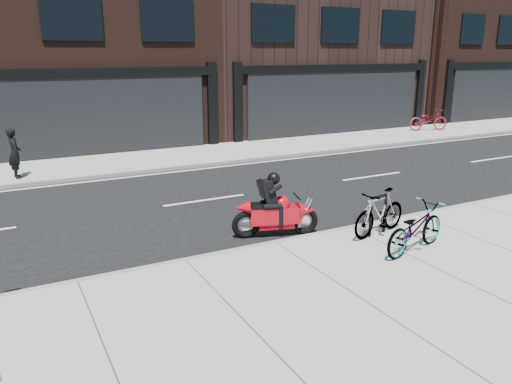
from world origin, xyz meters
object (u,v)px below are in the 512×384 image
bicycle_front (415,228)px  pedestrian (14,153)px  motorcycle (279,210)px  bicycle_far (428,120)px  bike_rack (378,212)px  bicycle_rear (380,212)px

bicycle_front → pedestrian: 12.40m
motorcycle → bicycle_far: (14.21, 9.29, 0.06)m
bike_rack → motorcycle: motorcycle is taller
bike_rack → bicycle_front: size_ratio=0.48×
bicycle_rear → pedestrian: pedestrian is taller
motorcycle → bicycle_far: size_ratio=0.95×
motorcycle → bike_rack: bearing=-18.6°
pedestrian → bicycle_rear: bearing=-155.0°
bike_rack → pedestrian: 11.50m
motorcycle → pedestrian: (-4.95, 8.08, 0.33)m
bicycle_rear → bicycle_front: bearing=-13.3°
pedestrian → bicycle_far: 19.20m
bike_rack → bicycle_front: bearing=-89.0°
bicycle_rear → motorcycle: motorcycle is taller
bike_rack → bicycle_far: bicycle_far is taller
motorcycle → bicycle_far: 16.97m
bicycle_far → bicycle_rear: bearing=147.6°
bike_rack → bicycle_rear: bicycle_rear is taller
bicycle_front → pedestrian: bearing=19.6°
bicycle_front → bicycle_far: (12.42, 11.61, 0.05)m
bicycle_rear → motorcycle: (-1.81, 1.25, -0.03)m
bike_rack → bicycle_far: (12.44, 10.53, 0.01)m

